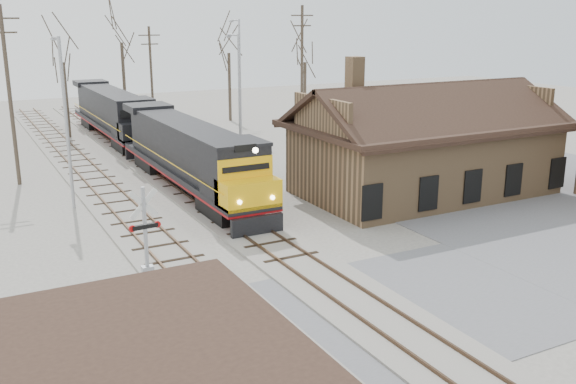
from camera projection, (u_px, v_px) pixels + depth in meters
name	position (u px, v px, depth m)	size (l,w,h in m)	color
ground	(373.00, 315.00, 22.21)	(140.00, 140.00, 0.00)	#A49F95
road	(373.00, 315.00, 22.21)	(60.00, 9.00, 0.03)	#5E5E63
track_main	(214.00, 205.00, 34.98)	(3.40, 90.00, 0.24)	#A49F95
track_siding	(132.00, 217.00, 32.94)	(3.40, 90.00, 0.24)	#A49F95
depot	(424.00, 152.00, 37.23)	(15.20, 9.31, 7.90)	#8D6B48
locomotive_lead	(191.00, 156.00, 37.22)	(2.84, 19.00, 4.21)	black
locomotive_trailing	(113.00, 113.00, 53.64)	(2.84, 19.00, 3.99)	black
crossbuck_far	(146.00, 247.00, 23.21)	(1.20, 0.31, 4.19)	#A5A8AD
streetlight_a	(65.00, 114.00, 33.59)	(0.25, 2.04, 9.07)	#A5A8AD
streetlight_b	(239.00, 96.00, 41.93)	(0.25, 2.04, 8.99)	#A5A8AD
streetlight_c	(239.00, 71.00, 55.46)	(0.25, 2.04, 9.85)	#A5A8AD
utility_pole_a	(9.00, 94.00, 38.19)	(2.00, 0.24, 10.73)	#382D23
utility_pole_b	(151.00, 75.00, 59.85)	(2.00, 0.24, 9.20)	#382D23
utility_pole_c	(302.00, 72.00, 52.44)	(2.00, 0.24, 10.94)	#382D23
tree_b	(62.00, 49.00, 52.65)	(4.27, 4.27, 10.45)	#382D23
tree_c	(121.00, 29.00, 62.20)	(5.08, 5.08, 12.44)	#382D23
tree_d	(229.00, 42.00, 62.16)	(4.42, 4.42, 10.84)	#382D23
tree_e	(305.00, 52.00, 61.79)	(3.87, 3.87, 9.47)	#382D23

